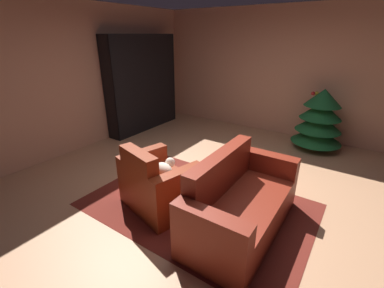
% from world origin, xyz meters
% --- Properties ---
extents(ground_plane, '(7.31, 7.31, 0.00)m').
position_xyz_m(ground_plane, '(0.00, 0.00, 0.00)').
color(ground_plane, tan).
extents(wall_back, '(6.20, 0.06, 2.71)m').
position_xyz_m(wall_back, '(0.00, 3.07, 1.36)').
color(wall_back, tan).
rests_on(wall_back, ground).
extents(wall_left, '(0.06, 6.21, 2.71)m').
position_xyz_m(wall_left, '(-3.07, 0.00, 1.36)').
color(wall_left, tan).
rests_on(wall_left, ground).
extents(area_rug, '(2.89, 1.95, 0.01)m').
position_xyz_m(area_rug, '(-0.03, -0.40, 0.00)').
color(area_rug, maroon).
rests_on(area_rug, ground).
extents(bookshelf_unit, '(0.35, 1.96, 2.14)m').
position_xyz_m(bookshelf_unit, '(-2.82, 1.68, 1.04)').
color(bookshelf_unit, black).
rests_on(bookshelf_unit, ground).
extents(armchair_red, '(1.08, 0.93, 0.88)m').
position_xyz_m(armchair_red, '(-0.45, -0.71, 0.32)').
color(armchair_red, maroon).
rests_on(armchair_red, ground).
extents(couch_red, '(0.79, 1.69, 0.90)m').
position_xyz_m(couch_red, '(0.60, -0.49, 0.31)').
color(couch_red, maroon).
rests_on(couch_red, ground).
extents(coffee_table, '(0.63, 0.63, 0.46)m').
position_xyz_m(coffee_table, '(0.10, -0.44, 0.41)').
color(coffee_table, black).
rests_on(coffee_table, ground).
extents(book_stack_on_table, '(0.21, 0.18, 0.15)m').
position_xyz_m(book_stack_on_table, '(0.12, -0.46, 0.53)').
color(book_stack_on_table, '#324E80').
rests_on(book_stack_on_table, coffee_table).
extents(bottle_on_table, '(0.08, 0.08, 0.24)m').
position_xyz_m(bottle_on_table, '(0.08, -0.61, 0.56)').
color(bottle_on_table, navy).
rests_on(bottle_on_table, coffee_table).
extents(decorated_tree, '(0.94, 0.94, 1.20)m').
position_xyz_m(decorated_tree, '(0.88, 2.52, 0.61)').
color(decorated_tree, brown).
rests_on(decorated_tree, ground).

